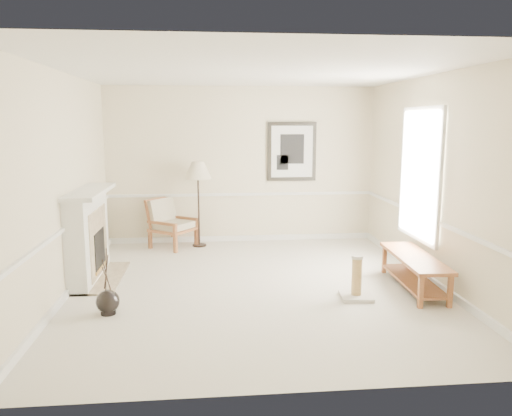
{
  "coord_description": "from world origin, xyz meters",
  "views": [
    {
      "loc": [
        -0.63,
        -6.57,
        2.25
      ],
      "look_at": [
        0.08,
        0.7,
        0.99
      ],
      "focal_mm": 35.0,
      "sensor_mm": 36.0,
      "label": 1
    }
  ],
  "objects_px": {
    "armchair": "(169,221)",
    "floor_vase": "(108,302)",
    "floor_lamp": "(198,173)",
    "bench": "(414,267)",
    "scratching_post": "(356,285)"
  },
  "relations": [
    {
      "from": "armchair",
      "to": "floor_vase",
      "type": "bearing_deg",
      "value": -151.78
    },
    {
      "from": "floor_vase",
      "to": "floor_lamp",
      "type": "height_order",
      "value": "floor_lamp"
    },
    {
      "from": "bench",
      "to": "scratching_post",
      "type": "height_order",
      "value": "scratching_post"
    },
    {
      "from": "floor_lamp",
      "to": "armchair",
      "type": "bearing_deg",
      "value": 177.63
    },
    {
      "from": "floor_vase",
      "to": "bench",
      "type": "bearing_deg",
      "value": 7.87
    },
    {
      "from": "floor_vase",
      "to": "scratching_post",
      "type": "bearing_deg",
      "value": 4.57
    },
    {
      "from": "floor_vase",
      "to": "scratching_post",
      "type": "height_order",
      "value": "floor_vase"
    },
    {
      "from": "floor_vase",
      "to": "floor_lamp",
      "type": "distance_m",
      "value": 3.58
    },
    {
      "from": "floor_lamp",
      "to": "scratching_post",
      "type": "xyz_separation_m",
      "value": [
        2.06,
        -2.97,
        -1.17
      ]
    },
    {
      "from": "floor_vase",
      "to": "floor_lamp",
      "type": "xyz_separation_m",
      "value": [
        1.03,
        3.21,
        1.2
      ]
    },
    {
      "from": "scratching_post",
      "to": "bench",
      "type": "bearing_deg",
      "value": 18.76
    },
    {
      "from": "armchair",
      "to": "bench",
      "type": "height_order",
      "value": "armchair"
    },
    {
      "from": "floor_lamp",
      "to": "bench",
      "type": "distance_m",
      "value": 4.11
    },
    {
      "from": "armchair",
      "to": "bench",
      "type": "bearing_deg",
      "value": -90.77
    },
    {
      "from": "floor_vase",
      "to": "scratching_post",
      "type": "distance_m",
      "value": 3.1
    }
  ]
}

